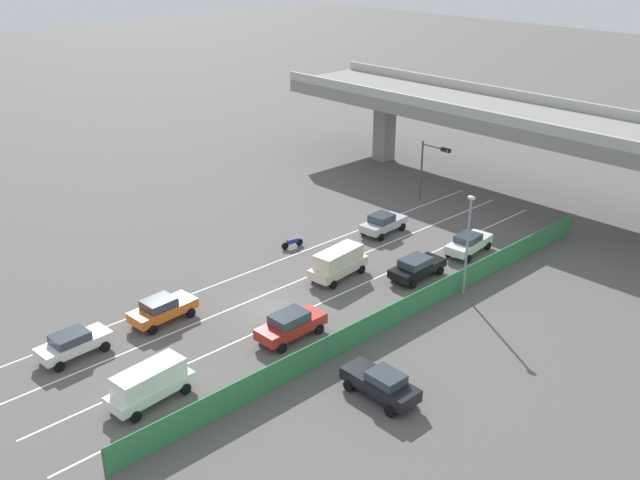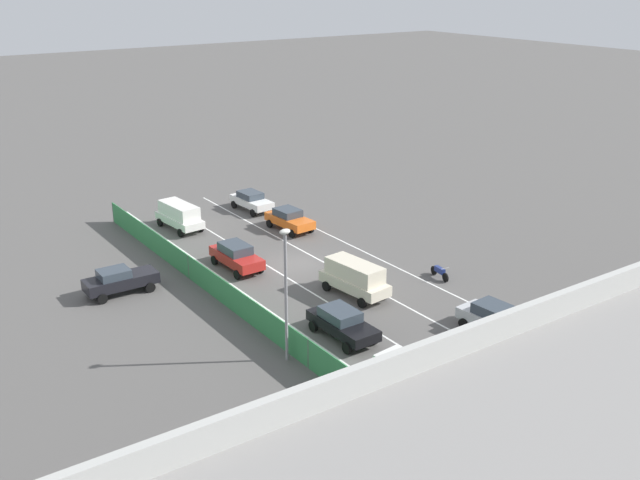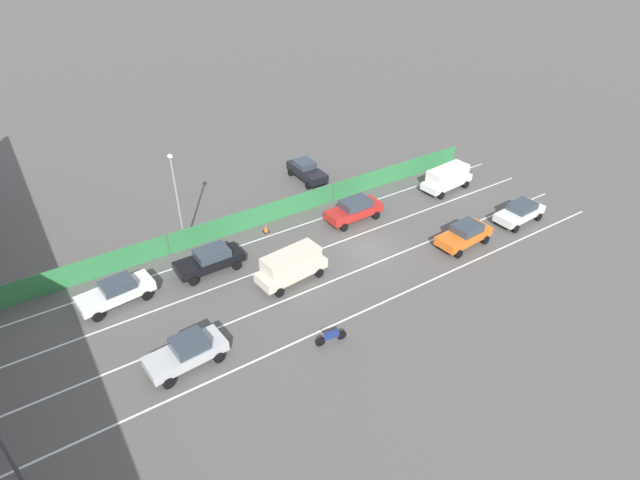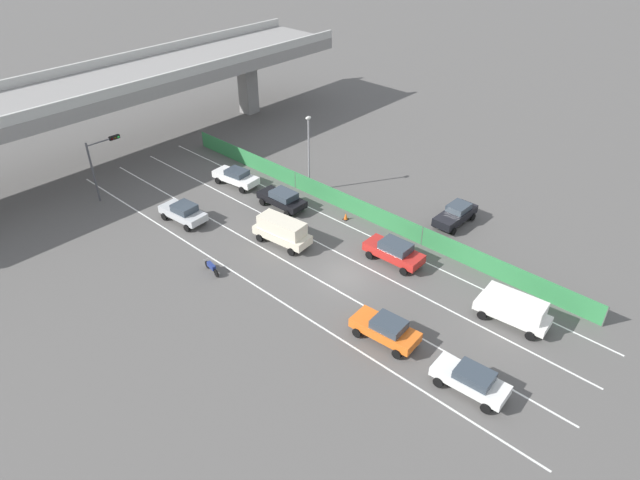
% 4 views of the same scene
% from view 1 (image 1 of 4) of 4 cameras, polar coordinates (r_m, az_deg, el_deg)
% --- Properties ---
extents(ground_plane, '(300.00, 300.00, 0.00)m').
position_cam_1_polar(ground_plane, '(48.59, -3.88, -5.40)').
color(ground_plane, '#565451').
extents(lane_line_left_edge, '(0.14, 46.54, 0.01)m').
position_cam_1_polar(lane_line_left_edge, '(55.27, -3.24, -1.62)').
color(lane_line_left_edge, silver).
rests_on(lane_line_left_edge, ground).
extents(lane_line_mid_left, '(0.14, 46.54, 0.01)m').
position_cam_1_polar(lane_line_mid_left, '(52.84, -0.73, -2.82)').
color(lane_line_mid_left, silver).
rests_on(lane_line_mid_left, ground).
extents(lane_line_mid_right, '(0.14, 46.54, 0.01)m').
position_cam_1_polar(lane_line_mid_right, '(50.55, 2.03, -4.13)').
color(lane_line_mid_right, silver).
rests_on(lane_line_mid_right, ground).
extents(lane_line_right_edge, '(0.14, 46.54, 0.01)m').
position_cam_1_polar(lane_line_right_edge, '(48.42, 5.06, -5.55)').
color(lane_line_right_edge, silver).
rests_on(lane_line_right_edge, ground).
extents(elevated_overpass, '(54.44, 9.77, 8.92)m').
position_cam_1_polar(elevated_overpass, '(68.12, 16.34, 8.80)').
color(elevated_overpass, gray).
rests_on(elevated_overpass, ground).
extents(green_fence, '(0.10, 42.64, 1.66)m').
position_cam_1_polar(green_fence, '(47.00, 6.75, -5.44)').
color(green_fence, '#338447').
rests_on(green_fence, ground).
extents(car_van_white, '(2.34, 4.93, 2.09)m').
position_cam_1_polar(car_van_white, '(40.12, -13.35, -10.93)').
color(car_van_white, silver).
rests_on(car_van_white, ground).
extents(car_sedan_red, '(2.08, 4.69, 1.76)m').
position_cam_1_polar(car_sedan_red, '(44.72, -2.34, -6.69)').
color(car_sedan_red, red).
rests_on(car_sedan_red, ground).
extents(car_sedan_white, '(2.38, 4.78, 1.61)m').
position_cam_1_polar(car_sedan_white, '(57.21, 11.71, -0.22)').
color(car_sedan_white, white).
rests_on(car_sedan_white, ground).
extents(car_taxi_orange, '(2.26, 4.51, 1.68)m').
position_cam_1_polar(car_taxi_orange, '(47.60, -12.42, -5.34)').
color(car_taxi_orange, orange).
rests_on(car_taxi_orange, ground).
extents(car_sedan_black, '(2.09, 4.63, 1.63)m').
position_cam_1_polar(car_sedan_black, '(52.57, 7.69, -2.10)').
color(car_sedan_black, black).
rests_on(car_sedan_black, ground).
extents(car_van_cream, '(2.41, 4.98, 2.21)m').
position_cam_1_polar(car_van_cream, '(52.04, 1.46, -1.75)').
color(car_van_cream, beige).
rests_on(car_van_cream, ground).
extents(car_sedan_silver, '(2.30, 4.47, 1.71)m').
position_cam_1_polar(car_sedan_silver, '(59.99, 5.02, 1.37)').
color(car_sedan_silver, '#B7BABC').
rests_on(car_sedan_silver, ground).
extents(car_hatchback_white, '(2.15, 4.44, 1.60)m').
position_cam_1_polar(car_hatchback_white, '(45.38, -18.99, -7.73)').
color(car_hatchback_white, silver).
rests_on(car_hatchback_white, ground).
extents(motorcycle, '(0.60, 1.94, 0.93)m').
position_cam_1_polar(motorcycle, '(57.22, -2.21, -0.19)').
color(motorcycle, black).
rests_on(motorcycle, ground).
extents(parked_sedan_dark, '(4.56, 1.96, 1.70)m').
position_cam_1_polar(parked_sedan_dark, '(39.62, 4.87, -11.24)').
color(parked_sedan_dark, black).
rests_on(parked_sedan_dark, ground).
extents(traffic_light, '(3.19, 0.41, 5.65)m').
position_cam_1_polar(traffic_light, '(66.46, 8.78, 6.20)').
color(traffic_light, '#47474C').
rests_on(traffic_light, ground).
extents(street_lamp, '(0.60, 0.36, 7.28)m').
position_cam_1_polar(street_lamp, '(49.36, 11.66, 0.31)').
color(street_lamp, gray).
rests_on(street_lamp, ground).
extents(traffic_cone, '(0.47, 0.47, 0.63)m').
position_cam_1_polar(traffic_cone, '(47.81, 5.55, -5.58)').
color(traffic_cone, orange).
rests_on(traffic_cone, ground).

